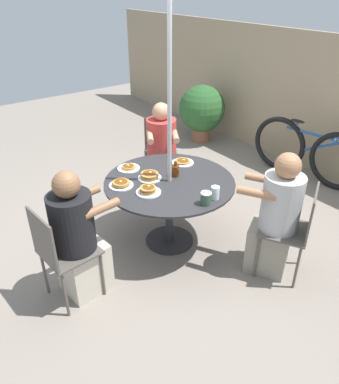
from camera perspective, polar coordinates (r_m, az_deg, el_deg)
The scene contains 20 objects.
ground_plane at distance 4.01m, azimuth 0.00°, elevation -7.39°, with size 12.00×12.00×0.00m, color gray.
back_fence at distance 5.45m, azimuth 23.41°, elevation 11.45°, with size 10.00×0.06×1.84m, color tan.
patio_table at distance 3.67m, azimuth 0.00°, elevation 0.21°, with size 1.27×1.27×0.72m.
umbrella_pole at distance 3.43m, azimuth 0.00°, elevation 8.25°, with size 0.04×0.04×2.33m, color #ADADB2.
patio_chair_north at distance 3.17m, azimuth -16.42°, elevation -8.48°, with size 0.46×0.46×0.91m.
diner_north at distance 3.21m, azimuth -13.78°, elevation -7.13°, with size 0.39×0.55×1.19m.
patio_chair_east at distance 3.48m, azimuth 18.53°, elevation -4.98°, with size 0.57×0.57×0.91m.
diner_east at distance 3.48m, azimuth 15.84°, elevation -4.07°, with size 0.60×0.54×1.21m.
patio_chair_south at distance 4.78m, azimuth -1.34°, elevation 6.55°, with size 0.57×0.57×0.91m.
diner_south at distance 4.63m, azimuth -1.19°, elevation 5.75°, with size 0.60×0.56×1.17m.
pancake_plate_a at distance 3.54m, azimuth -7.38°, elevation 1.22°, with size 0.23×0.23×0.06m.
pancake_plate_b at distance 3.96m, azimuth 2.04°, elevation 4.60°, with size 0.23×0.23×0.04m.
pancake_plate_c at distance 3.64m, azimuth -3.05°, elevation 2.42°, with size 0.23×0.23×0.07m.
pancake_plate_d at distance 3.40m, azimuth -3.28°, elevation 0.25°, with size 0.23×0.23×0.07m.
pancake_plate_e at distance 3.86m, azimuth -6.24°, elevation 3.72°, with size 0.23×0.23×0.05m.
syrup_bottle at distance 3.68m, azimuth 0.91°, elevation 3.31°, with size 0.10×0.07×0.16m.
coffee_cup at distance 3.23m, azimuth 5.55°, elevation -0.97°, with size 0.09×0.09×0.11m.
drinking_glass_a at distance 3.32m, azimuth 6.98°, elevation -0.10°, with size 0.08×0.08×0.12m, color silver.
bicycle at distance 5.37m, azimuth 20.28°, elevation 5.78°, with size 1.61×0.44×0.79m.
potted_shrub at distance 6.29m, azimuth 4.95°, elevation 12.37°, with size 0.75×0.75×0.94m.
Camera 1 is at (2.54, -1.92, 2.44)m, focal length 35.00 mm.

